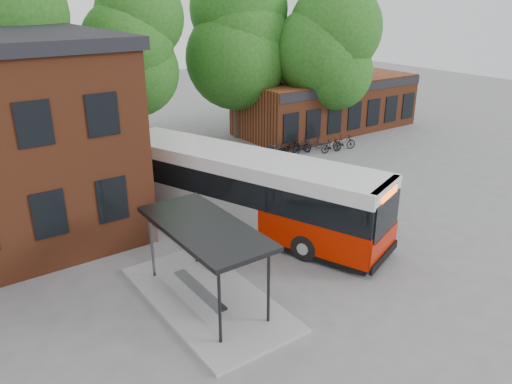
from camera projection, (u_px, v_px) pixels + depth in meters
ground at (289, 252)px, 20.63m from camera, size 100.00×100.00×0.00m
shop_row at (326, 104)px, 38.56m from camera, size 14.00×6.20×4.00m
bus_shelter at (206, 263)px, 16.91m from camera, size 3.60×7.00×2.90m
bike_rail at (303, 151)px, 33.12m from camera, size 5.20×0.10×0.38m
tree_0 at (24, 80)px, 27.44m from camera, size 7.92×7.92×11.00m
tree_1 at (137, 72)px, 32.08m from camera, size 7.92×7.92×10.40m
tree_2 at (236, 61)px, 34.99m from camera, size 7.92×7.92×11.00m
tree_3 at (327, 74)px, 34.98m from camera, size 7.04×7.04×9.28m
city_bus at (243, 191)px, 22.36m from camera, size 7.40×13.61×3.42m
bicycle_0 at (275, 149)px, 32.77m from camera, size 1.79×1.21×0.89m
bicycle_1 at (273, 150)px, 32.42m from camera, size 1.56×0.54×0.92m
bicycle_2 at (291, 146)px, 33.57m from camera, size 1.60×0.73×0.81m
bicycle_3 at (301, 146)px, 33.29m from camera, size 1.60×0.89×0.93m
bicycle_4 at (302, 147)px, 32.93m from camera, size 1.85×0.87×0.94m
bicycle_5 at (331, 146)px, 33.26m from camera, size 1.65×0.70×0.96m
bicycle_6 at (312, 143)px, 34.03m from camera, size 1.71×0.94×0.85m
bicycle_7 at (344, 142)px, 33.89m from camera, size 1.77×0.94×1.02m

